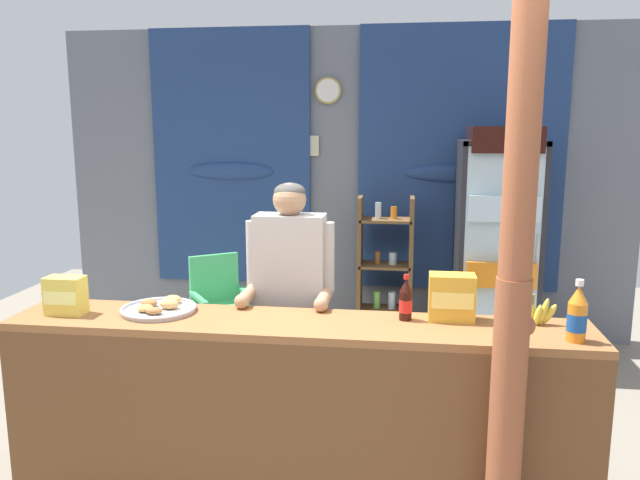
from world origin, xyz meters
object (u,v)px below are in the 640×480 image
plastic_lawn_chair (220,301)px  soda_bottle_orange_soda (577,315)px  timber_post (514,291)px  banana_bunch (531,313)px  snack_box_choco_powder (452,297)px  shopkeeper (290,286)px  drink_fridge (497,234)px  soda_bottle_cola (406,301)px  pastry_tray (159,308)px  bottle_shelf_rack (385,271)px  snack_box_instant_noodle (66,295)px  stall_counter (293,399)px

plastic_lawn_chair → soda_bottle_orange_soda: 3.06m
timber_post → soda_bottle_orange_soda: size_ratio=8.85×
timber_post → banana_bunch: timber_post is taller
plastic_lawn_chair → soda_bottle_orange_soda: bearing=-40.3°
soda_bottle_orange_soda → snack_box_choco_powder: 0.60m
timber_post → banana_bunch: bearing=69.9°
shopkeeper → plastic_lawn_chair: bearing=121.7°
drink_fridge → snack_box_choco_powder: 2.10m
shopkeeper → soda_bottle_orange_soda: shopkeeper is taller
drink_fridge → snack_box_choco_powder: bearing=-104.0°
shopkeeper → snack_box_choco_powder: (0.89, -0.32, 0.05)m
soda_bottle_cola → pastry_tray: soda_bottle_cola is taller
drink_fridge → shopkeeper: size_ratio=1.19×
soda_bottle_cola → timber_post: bearing=-46.0°
plastic_lawn_chair → soda_bottle_cola: (1.52, -1.73, 0.55)m
soda_bottle_orange_soda → snack_box_choco_powder: size_ratio=1.23×
drink_fridge → bottle_shelf_rack: drink_fridge is taller
timber_post → snack_box_instant_noodle: (-2.22, 0.32, -0.19)m
snack_box_instant_noodle → soda_bottle_cola: bearing=4.5°
stall_counter → drink_fridge: size_ratio=1.55×
timber_post → snack_box_choco_powder: timber_post is taller
banana_bunch → stall_counter: bearing=-169.7°
shopkeeper → soda_bottle_cola: bearing=-27.8°
shopkeeper → pastry_tray: bearing=-148.8°
shopkeeper → soda_bottle_orange_soda: bearing=-21.4°
soda_bottle_cola → snack_box_choco_powder: 0.23m
soda_bottle_orange_soda → drink_fridge: bearing=90.9°
drink_fridge → soda_bottle_orange_soda: 2.28m
banana_bunch → soda_bottle_orange_soda: bearing=-54.8°
plastic_lawn_chair → snack_box_instant_noodle: (-0.25, -1.87, 0.55)m
snack_box_choco_powder → timber_post: bearing=-66.4°
soda_bottle_orange_soda → pastry_tray: size_ratio=0.73×
stall_counter → snack_box_instant_noodle: snack_box_instant_noodle is taller
stall_counter → snack_box_choco_powder: size_ratio=12.46×
plastic_lawn_chair → shopkeeper: shopkeeper is taller
timber_post → shopkeeper: size_ratio=1.61×
soda_bottle_orange_soda → soda_bottle_cola: bearing=164.5°
bottle_shelf_rack → soda_bottle_cola: bearing=-85.6°
banana_bunch → snack_box_choco_powder: bearing=176.6°
bottle_shelf_rack → pastry_tray: bearing=-116.8°
stall_counter → banana_bunch: bearing=10.3°
soda_bottle_cola → snack_box_instant_noodle: soda_bottle_cola is taller
drink_fridge → soda_bottle_orange_soda: drink_fridge is taller
stall_counter → banana_bunch: (1.17, 0.21, 0.43)m
stall_counter → soda_bottle_orange_soda: 1.42m
bottle_shelf_rack → pastry_tray: bottle_shelf_rack is taller
bottle_shelf_rack → banana_bunch: bearing=-70.2°
drink_fridge → snack_box_instant_noodle: bearing=-138.7°
bottle_shelf_rack → soda_bottle_cola: bottle_shelf_rack is taller
stall_counter → banana_bunch: 1.27m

